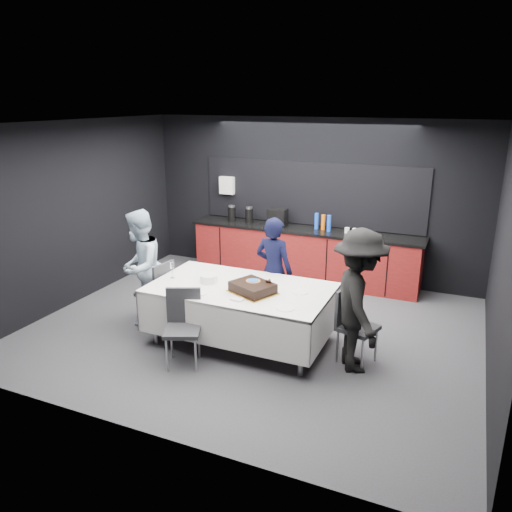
{
  "coord_description": "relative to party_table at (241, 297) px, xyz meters",
  "views": [
    {
      "loc": [
        2.58,
        -5.83,
        3.11
      ],
      "look_at": [
        0.0,
        0.1,
        1.05
      ],
      "focal_mm": 35.0,
      "sensor_mm": 36.0,
      "label": 1
    }
  ],
  "objects": [
    {
      "name": "ground",
      "position": [
        0.0,
        0.4,
        -0.64
      ],
      "size": [
        6.0,
        6.0,
        0.0
      ],
      "primitive_type": "plane",
      "color": "#3F3F44",
      "rests_on": "ground"
    },
    {
      "name": "room_shell",
      "position": [
        0.0,
        0.4,
        1.22
      ],
      "size": [
        6.04,
        5.04,
        2.82
      ],
      "color": "white",
      "rests_on": "ground"
    },
    {
      "name": "kitchenette",
      "position": [
        -0.02,
        2.62,
        -0.1
      ],
      "size": [
        4.1,
        0.64,
        2.05
      ],
      "color": "maroon",
      "rests_on": "ground"
    },
    {
      "name": "party_table",
      "position": [
        0.0,
        0.0,
        0.0
      ],
      "size": [
        2.32,
        1.32,
        0.78
      ],
      "color": "#99999E",
      "rests_on": "ground"
    },
    {
      "name": "cake_assembly",
      "position": [
        0.23,
        -0.12,
        0.21
      ],
      "size": [
        0.67,
        0.62,
        0.17
      ],
      "color": "gold",
      "rests_on": "party_table"
    },
    {
      "name": "plate_stack",
      "position": [
        -0.46,
        -0.01,
        0.19
      ],
      "size": [
        0.23,
        0.23,
        0.1
      ],
      "primitive_type": "cylinder",
      "color": "white",
      "rests_on": "party_table"
    },
    {
      "name": "loose_plate_near",
      "position": [
        -0.37,
        -0.4,
        0.14
      ],
      "size": [
        0.19,
        0.19,
        0.01
      ],
      "primitive_type": "cylinder",
      "color": "white",
      "rests_on": "party_table"
    },
    {
      "name": "loose_plate_right_a",
      "position": [
        0.77,
        0.13,
        0.14
      ],
      "size": [
        0.21,
        0.21,
        0.01
      ],
      "primitive_type": "cylinder",
      "color": "white",
      "rests_on": "party_table"
    },
    {
      "name": "loose_plate_right_b",
      "position": [
        0.77,
        -0.42,
        0.14
      ],
      "size": [
        0.22,
        0.22,
        0.01
      ],
      "primitive_type": "cylinder",
      "color": "white",
      "rests_on": "party_table"
    },
    {
      "name": "loose_plate_far",
      "position": [
        -0.06,
        0.32,
        0.14
      ],
      "size": [
        0.18,
        0.18,
        0.01
      ],
      "primitive_type": "cylinder",
      "color": "white",
      "rests_on": "party_table"
    },
    {
      "name": "fork_pile",
      "position": [
        0.15,
        -0.43,
        0.15
      ],
      "size": [
        0.16,
        0.11,
        0.02
      ],
      "primitive_type": "cube",
      "rotation": [
        0.0,
        0.0,
        -0.12
      ],
      "color": "white",
      "rests_on": "party_table"
    },
    {
      "name": "champagne_flute",
      "position": [
        -0.99,
        -0.07,
        0.3
      ],
      "size": [
        0.06,
        0.06,
        0.22
      ],
      "color": "white",
      "rests_on": "party_table"
    },
    {
      "name": "chair_left",
      "position": [
        -1.31,
        0.05,
        -0.11
      ],
      "size": [
        0.47,
        0.47,
        0.92
      ],
      "color": "#29292E",
      "rests_on": "ground"
    },
    {
      "name": "chair_right",
      "position": [
        1.45,
        0.11,
        -0.11
      ],
      "size": [
        0.53,
        0.53,
        0.92
      ],
      "color": "#29292E",
      "rests_on": "ground"
    },
    {
      "name": "chair_near",
      "position": [
        -0.42,
        -0.75,
        -0.11
      ],
      "size": [
        0.55,
        0.55,
        0.92
      ],
      "color": "#29292E",
      "rests_on": "ground"
    },
    {
      "name": "person_center",
      "position": [
        0.16,
        0.76,
        0.14
      ],
      "size": [
        0.61,
        0.44,
        1.55
      ],
      "primitive_type": "imported",
      "rotation": [
        0.0,
        0.0,
        3.01
      ],
      "color": "black",
      "rests_on": "ground"
    },
    {
      "name": "person_left",
      "position": [
        -1.59,
        0.04,
        0.18
      ],
      "size": [
        0.81,
        0.93,
        1.64
      ],
      "primitive_type": "imported",
      "rotation": [
        0.0,
        0.0,
        -1.3
      ],
      "color": "#ACC4D9",
      "rests_on": "ground"
    },
    {
      "name": "person_right",
      "position": [
        1.54,
        -0.06,
        0.22
      ],
      "size": [
        1.06,
        1.28,
        1.72
      ],
      "primitive_type": "imported",
      "rotation": [
        0.0,
        0.0,
        2.02
      ],
      "color": "black",
      "rests_on": "ground"
    }
  ]
}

